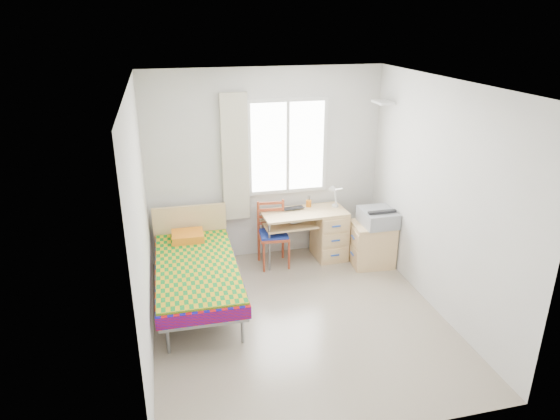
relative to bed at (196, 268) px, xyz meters
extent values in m
plane|color=#BCAD93|center=(1.07, -0.69, -0.42)|extent=(3.50, 3.50, 0.00)
plane|color=white|center=(1.07, -0.69, 2.18)|extent=(3.50, 3.50, 0.00)
plane|color=silver|center=(1.07, 1.06, 0.88)|extent=(3.20, 0.00, 3.20)
plane|color=silver|center=(-0.53, -0.69, 0.88)|extent=(0.00, 3.50, 3.50)
plane|color=silver|center=(2.67, -0.69, 0.88)|extent=(0.00, 3.50, 3.50)
cube|color=white|center=(1.37, 1.04, 1.13)|extent=(1.10, 0.04, 1.30)
cube|color=white|center=(1.37, 1.03, 1.13)|extent=(1.00, 0.02, 1.20)
cube|color=white|center=(1.37, 1.02, 1.13)|extent=(0.04, 0.02, 1.20)
cube|color=beige|center=(0.65, 0.99, 1.03)|extent=(0.35, 0.05, 1.70)
cube|color=white|center=(2.56, 0.71, 1.73)|extent=(0.20, 0.32, 0.03)
cube|color=gray|center=(0.00, -0.07, -0.08)|extent=(0.92, 2.01, 0.06)
cube|color=#AF0B10|center=(0.00, -0.07, 0.00)|extent=(0.96, 2.03, 0.14)
cube|color=#C39F0D|center=(0.00, -0.09, 0.08)|extent=(0.94, 1.91, 0.03)
cube|color=tan|center=(0.00, 0.90, 0.18)|extent=(0.96, 0.06, 0.55)
cube|color=orange|center=(-0.05, 0.63, 0.14)|extent=(0.40, 0.34, 0.10)
cylinder|color=gray|center=(-0.38, -0.97, -0.26)|extent=(0.04, 0.04, 0.32)
cylinder|color=gray|center=(0.38, 0.83, -0.26)|extent=(0.04, 0.04, 0.32)
cube|color=tan|center=(1.53, 0.73, 0.28)|extent=(1.17, 0.57, 0.03)
cube|color=tan|center=(1.90, 0.73, -0.08)|extent=(0.42, 0.52, 0.69)
cube|color=tan|center=(1.32, 0.73, 0.13)|extent=(0.72, 0.51, 0.02)
cylinder|color=gray|center=(1.00, 0.51, -0.08)|extent=(0.03, 0.03, 0.69)
cylinder|color=gray|center=(1.00, 0.94, -0.08)|extent=(0.03, 0.03, 0.69)
cube|color=#92371C|center=(1.09, 0.66, 0.01)|extent=(0.41, 0.41, 0.04)
cube|color=navy|center=(1.09, 0.66, 0.03)|extent=(0.39, 0.39, 0.04)
cube|color=#92371C|center=(1.09, 0.83, 0.27)|extent=(0.34, 0.06, 0.38)
cylinder|color=#92371C|center=(0.92, 0.49, -0.21)|extent=(0.03, 0.03, 0.43)
cylinder|color=#92371C|center=(1.26, 0.83, 0.02)|extent=(0.04, 0.04, 0.88)
cube|color=tan|center=(2.40, 0.38, -0.13)|extent=(0.57, 0.52, 0.59)
cube|color=tan|center=(2.12, 0.38, 0.01)|extent=(0.04, 0.44, 0.21)
cube|color=tan|center=(2.12, 0.38, -0.24)|extent=(0.04, 0.44, 0.21)
cube|color=#9FA3A7|center=(2.44, 0.36, 0.27)|extent=(0.43, 0.50, 0.20)
cube|color=black|center=(2.44, 0.36, 0.37)|extent=(0.34, 0.41, 0.02)
imported|color=black|center=(1.42, 0.81, 0.30)|extent=(0.31, 0.23, 0.02)
cylinder|color=orange|center=(1.64, 0.90, 0.34)|extent=(0.09, 0.09, 0.09)
cylinder|color=white|center=(2.00, 0.81, 0.31)|extent=(0.09, 0.09, 0.03)
cylinder|color=white|center=(2.00, 0.81, 0.44)|extent=(0.02, 0.11, 0.25)
cylinder|color=white|center=(1.98, 0.73, 0.57)|extent=(0.12, 0.22, 0.11)
cone|color=white|center=(1.90, 0.63, 0.60)|extent=(0.13, 0.14, 0.12)
imported|color=gray|center=(1.30, 0.75, 0.17)|extent=(0.21, 0.26, 0.02)
camera|label=1|loc=(-0.26, -5.30, 2.77)|focal=32.00mm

